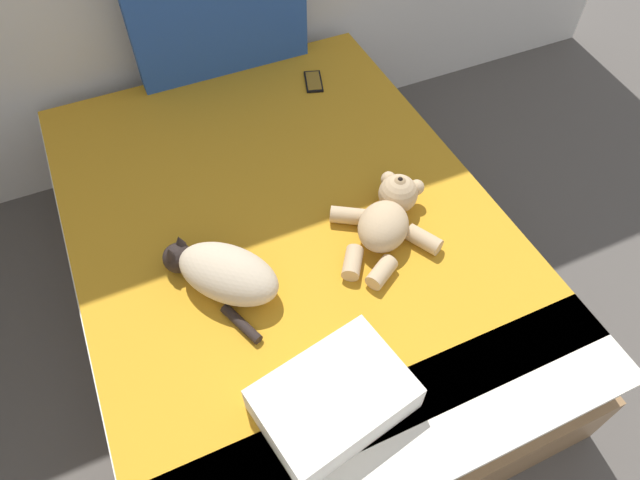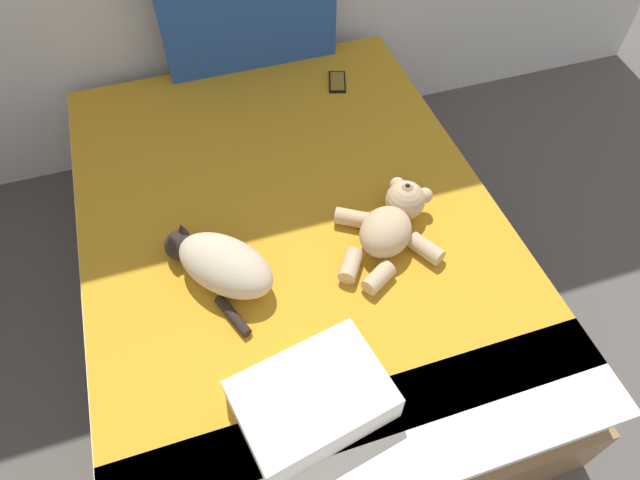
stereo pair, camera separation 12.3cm
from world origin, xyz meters
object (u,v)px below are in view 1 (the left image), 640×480
Objects in this scene: patterned_cushion at (219,11)px; throw_pillow at (334,399)px; teddy_bear at (387,218)px; cell_phone at (314,81)px; bed at (288,260)px; cat at (223,272)px.

patterned_cushion reaches higher than throw_pillow.
cell_phone is at bearing 82.78° from teddy_bear.
bed is at bearing 146.73° from teddy_bear.
cell_phone is 1.47m from throw_pillow.
throw_pillow reaches higher than cell_phone.
patterned_cushion is at bearing 100.16° from teddy_bear.
cat is 2.60× the size of cell_phone.
bed is 0.83m from cell_phone.
throw_pillow is (-0.14, -0.70, 0.31)m from bed.
cell_phone is at bearing 68.26° from throw_pillow.
teddy_bear is (0.30, -0.20, 0.32)m from bed.
patterned_cushion is 1.78× the size of cat.
patterned_cushion reaches higher than bed.
teddy_bear reaches higher than bed.
teddy_bear is at bearing -97.22° from cell_phone.
patterned_cushion is at bearing 71.40° from cat.
patterned_cushion is 1.66m from throw_pillow.
cat is at bearing -146.06° from bed.
bed is 0.47m from cat.
patterned_cushion reaches higher than teddy_bear.
cell_phone is at bearing -39.87° from patterned_cushion.
throw_pillow is at bearing -111.74° from cell_phone.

